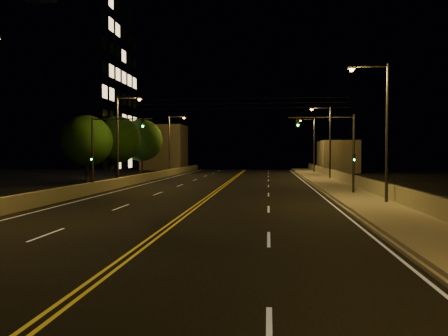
# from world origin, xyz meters

# --- Properties ---
(road) EXTENTS (18.00, 120.00, 0.02)m
(road) POSITION_xyz_m (0.00, 20.00, 0.01)
(road) COLOR black
(road) RESTS_ON ground
(sidewalk) EXTENTS (3.60, 120.00, 0.30)m
(sidewalk) POSITION_xyz_m (10.80, 20.00, 0.15)
(sidewalk) COLOR gray
(sidewalk) RESTS_ON ground
(curb) EXTENTS (0.14, 120.00, 0.15)m
(curb) POSITION_xyz_m (8.93, 20.00, 0.07)
(curb) COLOR gray
(curb) RESTS_ON ground
(parapet_wall) EXTENTS (0.30, 120.00, 1.00)m
(parapet_wall) POSITION_xyz_m (12.45, 20.00, 0.80)
(parapet_wall) COLOR #9B9781
(parapet_wall) RESTS_ON sidewalk
(jersey_barrier) EXTENTS (0.45, 120.00, 0.95)m
(jersey_barrier) POSITION_xyz_m (-9.83, 20.00, 0.47)
(jersey_barrier) COLOR #9B9781
(jersey_barrier) RESTS_ON ground
(distant_building_right) EXTENTS (6.00, 10.00, 5.45)m
(distant_building_right) POSITION_xyz_m (16.50, 71.38, 2.72)
(distant_building_right) COLOR gray
(distant_building_right) RESTS_ON ground
(distant_building_left) EXTENTS (8.00, 8.00, 8.77)m
(distant_building_left) POSITION_xyz_m (-16.00, 78.47, 4.39)
(distant_building_left) COLOR gray
(distant_building_left) RESTS_ON ground
(parapet_rail) EXTENTS (0.06, 120.00, 0.06)m
(parapet_rail) POSITION_xyz_m (12.45, 20.00, 1.33)
(parapet_rail) COLOR black
(parapet_rail) RESTS_ON parapet_wall
(lane_markings) EXTENTS (17.32, 116.00, 0.00)m
(lane_markings) POSITION_xyz_m (0.00, 19.93, 0.02)
(lane_markings) COLOR silver
(lane_markings) RESTS_ON road
(streetlight_1) EXTENTS (2.55, 0.28, 8.84)m
(streetlight_1) POSITION_xyz_m (11.51, 21.59, 5.13)
(streetlight_1) COLOR #2D2D33
(streetlight_1) RESTS_ON ground
(streetlight_2) EXTENTS (2.55, 0.28, 8.84)m
(streetlight_2) POSITION_xyz_m (11.51, 46.61, 5.13)
(streetlight_2) COLOR #2D2D33
(streetlight_2) RESTS_ON ground
(streetlight_3) EXTENTS (2.55, 0.28, 8.84)m
(streetlight_3) POSITION_xyz_m (11.51, 64.63, 5.13)
(streetlight_3) COLOR #2D2D33
(streetlight_3) RESTS_ON ground
(streetlight_5) EXTENTS (2.55, 0.28, 8.84)m
(streetlight_5) POSITION_xyz_m (-9.91, 35.09, 5.13)
(streetlight_5) COLOR #2D2D33
(streetlight_5) RESTS_ON ground
(streetlight_6) EXTENTS (2.55, 0.28, 8.84)m
(streetlight_6) POSITION_xyz_m (-9.91, 57.55, 5.13)
(streetlight_6) COLOR #2D2D33
(streetlight_6) RESTS_ON ground
(traffic_signal_right) EXTENTS (5.11, 0.31, 6.29)m
(traffic_signal_right) POSITION_xyz_m (10.02, 27.97, 3.96)
(traffic_signal_right) COLOR #2D2D33
(traffic_signal_right) RESTS_ON ground
(traffic_signal_left) EXTENTS (5.11, 0.31, 6.29)m
(traffic_signal_left) POSITION_xyz_m (-8.82, 27.97, 3.96)
(traffic_signal_left) COLOR #2D2D33
(traffic_signal_left) RESTS_ON ground
(overhead_wires) EXTENTS (22.00, 0.03, 0.83)m
(overhead_wires) POSITION_xyz_m (0.00, 29.50, 7.40)
(overhead_wires) COLOR black
(building_tower) EXTENTS (24.00, 15.00, 25.76)m
(building_tower) POSITION_xyz_m (-27.44, 51.43, 12.31)
(building_tower) COLOR gray
(building_tower) RESTS_ON ground
(tree_0) EXTENTS (5.40, 5.40, 7.33)m
(tree_0) POSITION_xyz_m (-14.62, 38.10, 4.62)
(tree_0) COLOR black
(tree_0) RESTS_ON ground
(tree_1) EXTENTS (5.91, 5.91, 8.00)m
(tree_1) POSITION_xyz_m (-14.56, 47.33, 5.04)
(tree_1) COLOR black
(tree_1) RESTS_ON ground
(tree_2) EXTENTS (6.08, 6.08, 8.24)m
(tree_2) POSITION_xyz_m (-13.87, 55.54, 5.19)
(tree_2) COLOR black
(tree_2) RESTS_ON ground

